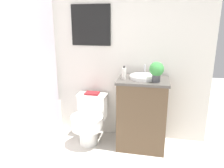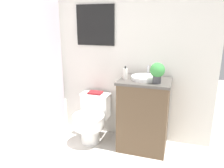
% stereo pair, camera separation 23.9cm
% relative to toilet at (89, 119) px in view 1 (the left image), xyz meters
% --- Properties ---
extents(wall_back, '(3.16, 0.07, 2.50)m').
position_rel_toilet_xyz_m(wall_back, '(-0.12, 0.31, 0.94)').
color(wall_back, silver).
rests_on(wall_back, ground_plane).
extents(shower_area, '(0.70, 1.40, 1.98)m').
position_rel_toilet_xyz_m(shower_area, '(-0.84, -0.42, -0.05)').
color(shower_area, white).
rests_on(shower_area, ground_plane).
extents(toilet, '(0.39, 0.53, 0.60)m').
position_rel_toilet_xyz_m(toilet, '(0.00, 0.00, 0.00)').
color(toilet, white).
rests_on(toilet, ground_plane).
extents(vanity, '(0.59, 0.46, 0.86)m').
position_rel_toilet_xyz_m(vanity, '(0.66, 0.04, 0.12)').
color(vanity, brown).
rests_on(vanity, ground_plane).
extents(sink, '(0.32, 0.36, 0.13)m').
position_rel_toilet_xyz_m(sink, '(0.66, 0.06, 0.57)').
color(sink, white).
rests_on(sink, vanity).
extents(soap_bottle, '(0.05, 0.05, 0.15)m').
position_rel_toilet_xyz_m(soap_bottle, '(0.43, -0.00, 0.61)').
color(soap_bottle, silver).
rests_on(soap_bottle, vanity).
extents(potted_plant, '(0.16, 0.16, 0.22)m').
position_rel_toilet_xyz_m(potted_plant, '(0.80, -0.06, 0.68)').
color(potted_plant, '#4C4C51').
rests_on(potted_plant, vanity).
extents(book_on_tank, '(0.18, 0.13, 0.02)m').
position_rel_toilet_xyz_m(book_on_tank, '(-0.00, 0.14, 0.30)').
color(book_on_tank, maroon).
rests_on(book_on_tank, toilet).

